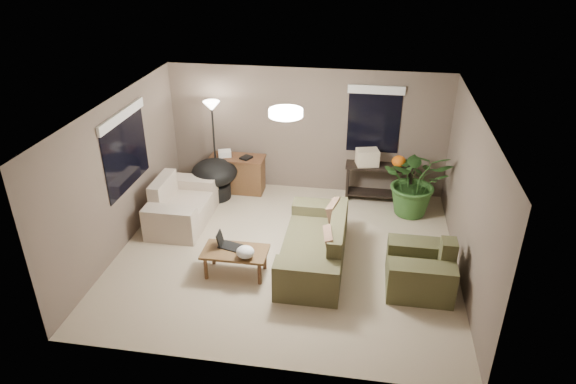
% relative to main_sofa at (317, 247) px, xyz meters
% --- Properties ---
extents(room_shell, '(5.50, 5.50, 5.50)m').
position_rel_main_sofa_xyz_m(room_shell, '(-0.52, 0.18, 0.96)').
color(room_shell, '#BBAA8B').
rests_on(room_shell, ground).
extents(main_sofa, '(0.95, 2.20, 0.85)m').
position_rel_main_sofa_xyz_m(main_sofa, '(0.00, 0.00, 0.00)').
color(main_sofa, '#4A472C').
rests_on(main_sofa, ground).
extents(throw_pillows, '(0.32, 1.38, 0.47)m').
position_rel_main_sofa_xyz_m(throw_pillows, '(0.26, 0.00, 0.36)').
color(throw_pillows, '#8C7251').
rests_on(throw_pillows, main_sofa).
extents(loveseat, '(0.90, 1.60, 0.85)m').
position_rel_main_sofa_xyz_m(loveseat, '(-2.59, 0.92, 0.00)').
color(loveseat, beige).
rests_on(loveseat, ground).
extents(armchair, '(0.95, 1.00, 0.85)m').
position_rel_main_sofa_xyz_m(armchair, '(1.60, -0.38, 0.00)').
color(armchair, brown).
rests_on(armchair, ground).
extents(coffee_table, '(1.00, 0.55, 0.42)m').
position_rel_main_sofa_xyz_m(coffee_table, '(-1.20, -0.49, 0.06)').
color(coffee_table, brown).
rests_on(coffee_table, ground).
extents(laptop, '(0.38, 0.31, 0.24)m').
position_rel_main_sofa_xyz_m(laptop, '(-1.37, -0.39, 0.19)').
color(laptop, black).
rests_on(laptop, coffee_table).
extents(plastic_bag, '(0.34, 0.33, 0.19)m').
position_rel_main_sofa_xyz_m(plastic_bag, '(-1.00, -0.64, 0.22)').
color(plastic_bag, white).
rests_on(plastic_bag, coffee_table).
extents(desk, '(1.10, 0.50, 0.75)m').
position_rel_main_sofa_xyz_m(desk, '(-1.87, 2.31, 0.08)').
color(desk, brown).
rests_on(desk, ground).
extents(desk_papers, '(0.73, 0.32, 0.12)m').
position_rel_main_sofa_xyz_m(desk_papers, '(-2.03, 2.30, 0.51)').
color(desk_papers, silver).
rests_on(desk_papers, desk).
extents(console_table, '(1.30, 0.40, 0.75)m').
position_rel_main_sofa_xyz_m(console_table, '(0.96, 2.35, 0.14)').
color(console_table, black).
rests_on(console_table, ground).
extents(pumpkin, '(0.33, 0.33, 0.22)m').
position_rel_main_sofa_xyz_m(pumpkin, '(1.31, 2.35, 0.57)').
color(pumpkin, orange).
rests_on(pumpkin, console_table).
extents(cardboard_box, '(0.47, 0.40, 0.31)m').
position_rel_main_sofa_xyz_m(cardboard_box, '(0.71, 2.35, 0.61)').
color(cardboard_box, beige).
rests_on(cardboard_box, console_table).
extents(papasan_chair, '(1.00, 1.00, 0.80)m').
position_rel_main_sofa_xyz_m(papasan_chair, '(-2.24, 1.95, 0.17)').
color(papasan_chair, black).
rests_on(papasan_chair, ground).
extents(floor_lamp, '(0.32, 0.32, 1.91)m').
position_rel_main_sofa_xyz_m(floor_lamp, '(-2.29, 2.20, 1.30)').
color(floor_lamp, black).
rests_on(floor_lamp, ground).
extents(ceiling_fixture, '(0.50, 0.50, 0.10)m').
position_rel_main_sofa_xyz_m(ceiling_fixture, '(-0.52, 0.18, 2.15)').
color(ceiling_fixture, white).
rests_on(ceiling_fixture, room_shell).
extents(houseplant, '(1.21, 1.35, 1.05)m').
position_rel_main_sofa_xyz_m(houseplant, '(1.62, 1.91, 0.23)').
color(houseplant, '#2D5923').
rests_on(houseplant, ground).
extents(cat_scratching_post, '(0.32, 0.32, 0.50)m').
position_rel_main_sofa_xyz_m(cat_scratching_post, '(1.83, -0.03, -0.08)').
color(cat_scratching_post, tan).
rests_on(cat_scratching_post, ground).
extents(window_left, '(0.05, 1.56, 1.33)m').
position_rel_main_sofa_xyz_m(window_left, '(-3.25, 0.48, 1.49)').
color(window_left, black).
rests_on(window_left, room_shell).
extents(window_back, '(1.06, 0.05, 1.33)m').
position_rel_main_sofa_xyz_m(window_back, '(0.78, 2.65, 1.49)').
color(window_back, black).
rests_on(window_back, room_shell).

